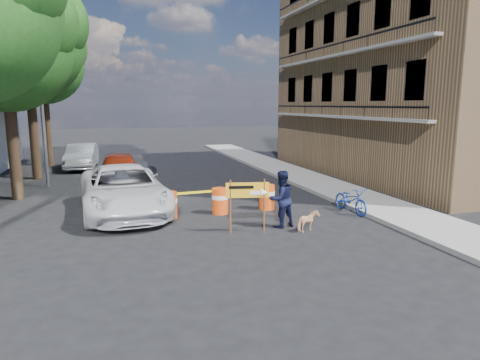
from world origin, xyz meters
TOP-DOWN VIEW (x-y plane):
  - ground at (0.00, 0.00)m, footprint 120.00×120.00m
  - sidewalk_east at (6.20, 6.00)m, footprint 2.40×40.00m
  - apartment_building at (12.00, 8.00)m, footprint 8.00×16.00m
  - tree_mid_a at (-6.74, 7.00)m, footprint 5.25×5.00m
  - tree_mid_b at (-6.73, 12.00)m, footprint 5.67×5.40m
  - tree_far at (-6.74, 17.00)m, footprint 5.04×4.80m
  - streetlamp at (-5.93, 9.50)m, footprint 1.25×0.18m
  - barrel_far_left at (-2.77, 2.52)m, footprint 0.58×0.58m
  - barrel_mid_left at (-1.40, 2.31)m, footprint 0.58×0.58m
  - barrel_mid_right at (0.39, 2.43)m, footprint 0.58×0.58m
  - barrel_far_right at (2.18, 2.58)m, footprint 0.58×0.58m
  - detour_sign at (0.72, -0.10)m, footprint 1.24×0.39m
  - pedestrian at (1.79, 0.29)m, footprint 1.00×0.86m
  - bicycle at (4.80, 1.20)m, footprint 0.69×0.98m
  - dog at (2.38, -0.40)m, footprint 0.81×0.60m
  - suv_white at (-2.80, 3.50)m, footprint 3.14×6.11m
  - sedan_red at (-2.80, 8.85)m, footprint 1.85×4.55m
  - sedan_silver at (-4.80, 15.16)m, footprint 1.84×4.54m

SIDE VIEW (x-z plane):
  - ground at x=0.00m, z-range 0.00..0.00m
  - sidewalk_east at x=6.20m, z-range 0.00..0.15m
  - dog at x=2.38m, z-range 0.00..0.62m
  - barrel_far_left at x=-2.77m, z-range 0.02..0.92m
  - barrel_mid_left at x=-1.40m, z-range 0.02..0.92m
  - barrel_mid_right at x=0.39m, z-range 0.02..0.92m
  - barrel_far_right at x=2.18m, z-range 0.02..0.92m
  - sedan_silver at x=-4.80m, z-range 0.00..1.47m
  - sedan_red at x=-2.80m, z-range 0.00..1.55m
  - suv_white at x=-2.80m, z-range 0.00..1.65m
  - pedestrian at x=1.79m, z-range 0.00..1.77m
  - bicycle at x=4.80m, z-range 0.00..1.78m
  - detour_sign at x=0.72m, z-range 0.36..1.99m
  - streetlamp at x=-5.93m, z-range 0.38..8.38m
  - apartment_building at x=12.00m, z-range 0.00..12.00m
  - tree_mid_a at x=-6.74m, z-range 1.67..10.34m
  - tree_far at x=-6.74m, z-range 1.80..10.64m
  - tree_mid_b at x=-6.73m, z-range 1.90..11.53m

